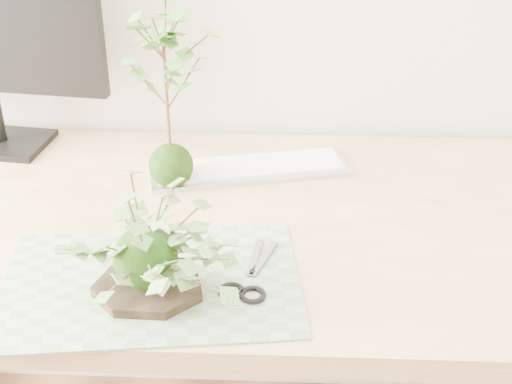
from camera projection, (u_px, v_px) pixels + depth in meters
desk at (210, 258)px, 1.29m from camera, size 1.60×0.70×0.74m
cutting_mat at (151, 282)px, 1.07m from camera, size 0.48×0.35×0.00m
stone_dish at (148, 288)px, 1.04m from camera, size 0.17×0.17×0.01m
ivy_kokedama at (143, 232)px, 0.99m from camera, size 0.30×0.30×0.19m
maple_kokedama at (164, 61)px, 1.22m from camera, size 0.24×0.24×0.35m
keyboard at (249, 168)px, 1.39m from camera, size 0.40×0.20×0.01m
scissors at (250, 285)px, 1.06m from camera, size 0.08×0.17×0.01m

